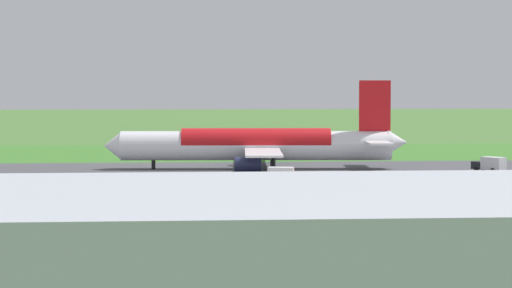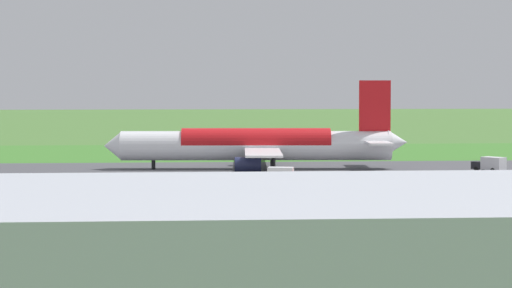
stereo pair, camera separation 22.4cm
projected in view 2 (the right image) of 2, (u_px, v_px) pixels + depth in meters
ground_plane at (239, 169)px, 187.61m from camera, size 800.00×800.00×0.00m
runway_asphalt at (239, 169)px, 187.61m from camera, size 600.00×32.53×0.06m
apron_concrete at (277, 222)px, 117.13m from camera, size 440.00×110.00×0.05m
grass_verge_foreground at (229, 156)px, 220.23m from camera, size 600.00×80.00×0.04m
airliner_main at (258, 145)px, 187.60m from camera, size 54.14×44.29×15.88m
service_truck_baggage at (285, 175)px, 159.69m from camera, size 6.15×3.45×2.65m
service_truck_fuel at (490, 164)px, 181.64m from camera, size 5.40×5.92×2.65m
service_car_ops at (376, 182)px, 155.70m from camera, size 4.55×3.58×1.62m
no_stopping_sign at (246, 150)px, 216.12m from camera, size 0.60×0.10×2.76m
traffic_cone_orange at (217, 155)px, 220.21m from camera, size 0.40×0.40×0.55m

